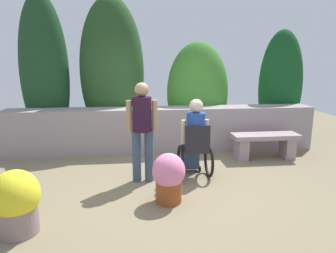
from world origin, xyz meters
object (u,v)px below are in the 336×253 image
(stone_bench, at_px, (265,143))
(person_standing_companion, at_px, (142,126))
(flower_pot_purple_near, at_px, (169,177))
(person_in_wheelchair, at_px, (195,141))
(flower_pot_terracotta_by_wall, at_px, (16,202))

(stone_bench, relative_size, person_standing_companion, 0.82)
(stone_bench, relative_size, flower_pot_purple_near, 1.89)
(person_standing_companion, xyz_separation_m, flower_pot_purple_near, (0.33, -0.78, -0.55))
(person_in_wheelchair, relative_size, flower_pot_purple_near, 1.90)
(stone_bench, distance_m, flower_pot_terracotta_by_wall, 4.50)
(person_standing_companion, bearing_deg, person_in_wheelchair, 11.73)
(person_standing_companion, xyz_separation_m, flower_pot_terracotta_by_wall, (-1.45, -1.36, -0.54))
(stone_bench, distance_m, flower_pot_purple_near, 2.69)
(stone_bench, bearing_deg, person_in_wheelchair, -160.13)
(person_standing_companion, bearing_deg, stone_bench, 25.09)
(flower_pot_purple_near, distance_m, flower_pot_terracotta_by_wall, 1.88)
(stone_bench, bearing_deg, flower_pot_terracotta_by_wall, -156.59)
(flower_pot_purple_near, relative_size, flower_pot_terracotta_by_wall, 0.93)
(stone_bench, xyz_separation_m, flower_pot_purple_near, (-2.12, -1.66, 0.05))
(flower_pot_purple_near, bearing_deg, flower_pot_terracotta_by_wall, -161.81)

